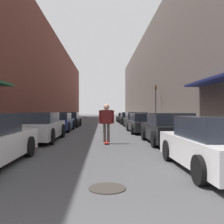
% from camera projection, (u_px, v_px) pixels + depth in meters
% --- Properties ---
extents(ground, '(135.07, 135.07, 0.00)m').
position_uv_depth(ground, '(101.00, 125.00, 25.82)').
color(ground, '#424244').
extents(curb_strip_left, '(1.80, 61.39, 0.12)m').
position_uv_depth(curb_strip_left, '(63.00, 122.00, 31.78)').
color(curb_strip_left, gray).
rests_on(curb_strip_left, ground).
extents(curb_strip_right, '(1.80, 61.39, 0.12)m').
position_uv_depth(curb_strip_right, '(140.00, 121.00, 32.14)').
color(curb_strip_right, gray).
rests_on(curb_strip_right, ground).
extents(building_row_left, '(4.90, 61.39, 11.21)m').
position_uv_depth(building_row_left, '(40.00, 78.00, 31.63)').
color(building_row_left, brown).
rests_on(building_row_left, ground).
extents(building_row_right, '(4.90, 61.39, 11.99)m').
position_uv_depth(building_row_right, '(162.00, 76.00, 32.21)').
color(building_row_right, '#564C47').
rests_on(building_row_right, ground).
extents(parked_car_left_1, '(1.85, 4.76, 1.38)m').
position_uv_depth(parked_car_left_1, '(40.00, 127.00, 12.09)').
color(parked_car_left_1, '#B7B7BC').
rests_on(parked_car_left_1, ground).
extents(parked_car_left_2, '(1.99, 4.41, 1.30)m').
position_uv_depth(parked_car_left_2, '(58.00, 122.00, 17.99)').
color(parked_car_left_2, navy).
rests_on(parked_car_left_2, ground).
extents(parked_car_left_3, '(1.85, 4.27, 1.34)m').
position_uv_depth(parked_car_left_3, '(70.00, 119.00, 22.97)').
color(parked_car_left_3, black).
rests_on(parked_car_left_3, ground).
extents(parked_car_right_0, '(1.91, 3.96, 1.32)m').
position_uv_depth(parked_car_right_0, '(216.00, 145.00, 6.07)').
color(parked_car_right_0, silver).
rests_on(parked_car_right_0, ground).
extents(parked_car_right_1, '(1.96, 4.00, 1.37)m').
position_uv_depth(parked_car_right_1, '(168.00, 129.00, 11.11)').
color(parked_car_right_1, black).
rests_on(parked_car_right_1, ground).
extents(parked_car_right_2, '(2.07, 4.48, 1.30)m').
position_uv_depth(parked_car_right_2, '(144.00, 123.00, 16.61)').
color(parked_car_right_2, '#232326').
rests_on(parked_car_right_2, ground).
extents(parked_car_right_3, '(2.01, 4.21, 1.33)m').
position_uv_depth(parked_car_right_3, '(136.00, 120.00, 21.83)').
color(parked_car_right_3, '#232326').
rests_on(parked_car_right_3, ground).
extents(parked_car_right_4, '(1.89, 4.16, 1.29)m').
position_uv_depth(parked_car_right_4, '(128.00, 118.00, 27.16)').
color(parked_car_right_4, black).
rests_on(parked_car_right_4, ground).
extents(parked_car_right_5, '(2.03, 4.32, 1.18)m').
position_uv_depth(parked_car_right_5, '(125.00, 117.00, 32.20)').
color(parked_car_right_5, black).
rests_on(parked_car_right_5, ground).
extents(skateboarder, '(0.67, 0.78, 1.75)m').
position_uv_depth(skateboarder, '(106.00, 119.00, 11.02)').
color(skateboarder, '#B2231E').
rests_on(skateboarder, ground).
extents(manhole_cover, '(0.70, 0.70, 0.02)m').
position_uv_depth(manhole_cover, '(107.00, 188.00, 4.68)').
color(manhole_cover, '#332D28').
rests_on(manhole_cover, ground).
extents(traffic_light, '(0.16, 0.22, 3.80)m').
position_uv_depth(traffic_light, '(156.00, 100.00, 24.07)').
color(traffic_light, '#2D2D2D').
rests_on(traffic_light, curb_strip_right).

